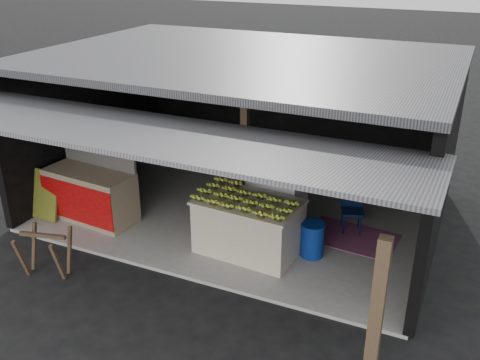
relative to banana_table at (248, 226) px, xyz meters
The scene contains 13 objects.
ground 1.42m from the banana_table, 123.65° to the right, with size 80.00×80.00×0.00m, color black.
concrete_slab 1.66m from the banana_table, 117.41° to the left, with size 7.00×5.00×0.06m, color gray.
shophouse 2.44m from the banana_table, 112.92° to the left, with size 7.40×7.29×3.02m.
banana_table is the anchor object (origin of this frame).
banana_pile 0.55m from the banana_table, behind, with size 1.55×0.93×0.18m, color gold, non-canonical shape.
white_crate 0.95m from the banana_table, 81.88° to the left, with size 0.98×0.70×1.04m.
neighbor_stall 3.11m from the banana_table, behind, with size 1.73×0.89×1.73m.
green_signboard 3.96m from the banana_table, behind, with size 0.62×0.04×0.93m, color black.
sawhorse 3.21m from the banana_table, 144.28° to the right, with size 0.79×0.78×0.74m.
water_barrel 1.07m from the banana_table, 16.87° to the left, with size 0.38×0.38×0.56m, color navy.
plastic_chair 2.00m from the banana_table, 46.83° to the left, with size 0.47×0.47×0.79m.
magenta_rug 1.94m from the banana_table, 38.07° to the left, with size 1.50×1.00×0.01m, color #74194B.
picture_frames 4.15m from the banana_table, 103.26° to the left, with size 1.62×0.04×0.46m.
Camera 1 is at (3.81, -5.98, 4.76)m, focal length 40.00 mm.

